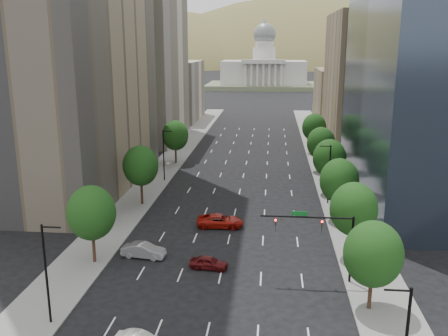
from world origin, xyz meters
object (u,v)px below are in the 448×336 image
(traffic_signal, at_px, (327,234))
(car_maroon, at_px, (209,263))
(capitol, at_px, (264,72))
(car_red_far, at_px, (220,221))
(car_silver, at_px, (144,250))

(traffic_signal, distance_m, car_maroon, 12.87)
(capitol, xyz_separation_m, car_red_far, (-1.50, -205.66, -7.74))
(car_maroon, xyz_separation_m, car_silver, (-7.59, 2.14, 0.12))
(capitol, bearing_deg, traffic_signal, -87.26)
(car_red_far, bearing_deg, traffic_signal, -142.51)
(capitol, height_order, car_maroon, capitol)
(traffic_signal, height_order, car_silver, traffic_signal)
(capitol, relative_size, car_silver, 12.14)
(traffic_signal, relative_size, car_red_far, 1.51)
(traffic_signal, xyz_separation_m, car_silver, (-19.53, 3.91, -4.36))
(capitol, relative_size, car_red_far, 9.91)
(capitol, distance_m, car_maroon, 218.08)
(car_maroon, height_order, car_silver, car_silver)
(car_silver, bearing_deg, traffic_signal, -94.07)
(car_maroon, distance_m, car_silver, 7.89)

